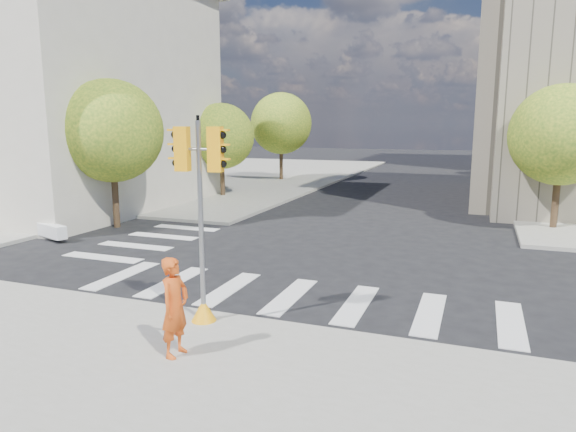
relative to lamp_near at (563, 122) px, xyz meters
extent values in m
plane|color=black|center=(-8.00, -14.00, -4.58)|extent=(160.00, 160.00, 0.00)
cube|color=gray|center=(-28.00, 12.00, -4.50)|extent=(28.00, 40.00, 0.15)
cube|color=beige|center=(-28.00, -6.00, 1.42)|extent=(18.00, 14.00, 12.00)
cylinder|color=#382616|center=(-18.50, -10.00, -3.35)|extent=(0.28, 0.28, 2.45)
sphere|color=#2F641C|center=(-18.50, -10.00, -0.37)|extent=(4.40, 4.40, 4.40)
cylinder|color=#382616|center=(-18.50, 0.00, -3.49)|extent=(0.28, 0.28, 2.17)
sphere|color=#2F641C|center=(-18.50, 0.00, -0.81)|extent=(4.00, 4.00, 4.00)
cylinder|color=#382616|center=(-18.50, 10.00, -3.27)|extent=(0.28, 0.28, 2.62)
sphere|color=#2F641C|center=(-18.50, 10.00, -0.03)|extent=(4.80, 4.80, 4.80)
cylinder|color=#382616|center=(-0.50, -4.00, -3.39)|extent=(0.28, 0.28, 2.38)
sphere|color=#2F641C|center=(-0.50, -4.00, -0.52)|extent=(4.20, 4.20, 4.20)
cylinder|color=#382616|center=(-0.50, 8.00, -3.32)|extent=(0.28, 0.28, 2.52)
sphere|color=#2F641C|center=(-0.50, 8.00, -0.22)|extent=(4.60, 4.60, 4.60)
cylinder|color=#382616|center=(-0.50, 20.00, -3.44)|extent=(0.28, 0.28, 2.27)
sphere|color=#2F641C|center=(-0.50, 20.00, -0.70)|extent=(4.00, 4.00, 4.00)
cylinder|color=black|center=(0.00, 0.00, -0.43)|extent=(0.12, 0.12, 8.00)
cube|color=black|center=(0.00, 0.00, 3.57)|extent=(0.35, 0.18, 0.22)
cylinder|color=black|center=(0.00, 14.00, -0.43)|extent=(0.12, 0.12, 8.00)
cube|color=black|center=(0.00, 14.00, 3.57)|extent=(0.35, 0.18, 0.22)
cone|color=#FDA40D|center=(-9.19, -18.62, -4.18)|extent=(0.56, 0.56, 0.50)
cylinder|color=gray|center=(-9.19, -18.62, -2.21)|extent=(0.11, 0.11, 4.43)
cylinder|color=black|center=(-9.19, -18.62, 0.05)|extent=(0.07, 0.07, 0.12)
cylinder|color=gray|center=(-9.19, -18.62, -0.60)|extent=(0.90, 0.15, 0.06)
cube|color=#FDA40D|center=(-9.57, -18.66, -0.60)|extent=(0.32, 0.25, 0.95)
cube|color=#FDA40D|center=(-8.81, -18.58, -0.60)|extent=(0.32, 0.25, 0.95)
imported|color=#D14B13|center=(-8.81, -20.33, -3.47)|extent=(0.49, 0.72, 1.92)
cube|color=white|center=(-21.15, -12.36, -4.18)|extent=(5.79, 2.37, 0.50)
camera|label=1|loc=(-3.57, -28.19, -0.07)|focal=32.00mm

